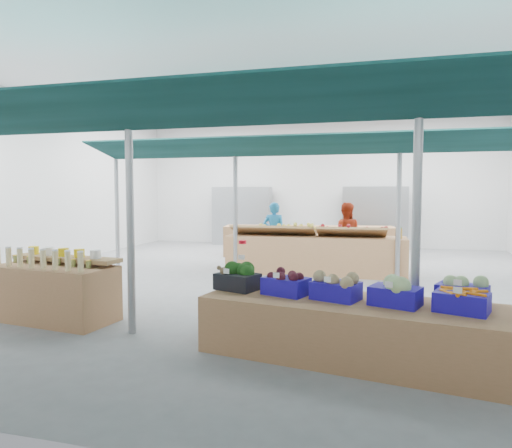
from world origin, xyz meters
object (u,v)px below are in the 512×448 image
object	(u,v)px
bottle_shelf	(56,290)
fruit_counter	(315,255)
veg_counter	(352,329)
vendor_right	(345,235)
vendor_left	(274,233)

from	to	relation	value
bottle_shelf	fruit_counter	size ratio (longest dim) A/B	0.47
bottle_shelf	veg_counter	world-z (taller)	bottle_shelf
vendor_right	veg_counter	bearing A→B (deg)	93.43
fruit_counter	vendor_left	bearing A→B (deg)	136.37
veg_counter	vendor_right	distance (m)	6.31
veg_counter	fruit_counter	size ratio (longest dim) A/B	0.83
fruit_counter	vendor_right	world-z (taller)	vendor_right
bottle_shelf	vendor_right	distance (m)	6.91
bottle_shelf	veg_counter	size ratio (longest dim) A/B	0.56
veg_counter	fruit_counter	world-z (taller)	fruit_counter
veg_counter	bottle_shelf	bearing A→B (deg)	-176.25
fruit_counter	vendor_right	distance (m)	1.31
fruit_counter	vendor_left	xyz separation A→B (m)	(-1.20, 1.10, 0.37)
bottle_shelf	veg_counter	bearing A→B (deg)	0.81
bottle_shelf	fruit_counter	bearing A→B (deg)	63.62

